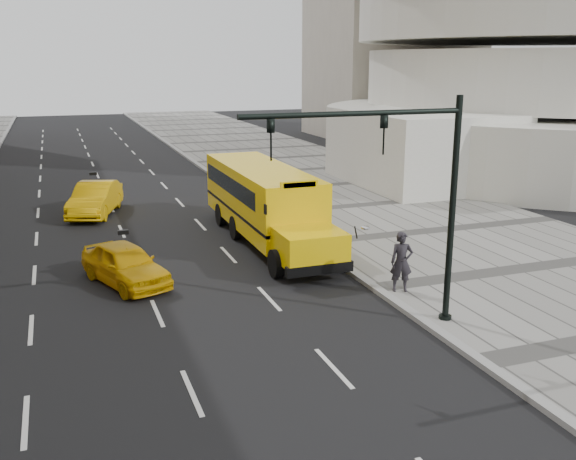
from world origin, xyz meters
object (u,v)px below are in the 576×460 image
object	(u,v)px
taxi_near	(125,264)
pedestrian	(402,262)
school_bus	(263,198)
taxi_far	(95,199)
traffic_signal	(408,186)

from	to	relation	value
taxi_near	pedestrian	xyz separation A→B (m)	(8.10, -4.10, 0.42)
pedestrian	school_bus	bearing A→B (deg)	124.57
taxi_near	pedestrian	world-z (taller)	pedestrian
school_bus	taxi_far	distance (m)	9.41
pedestrian	taxi_far	bearing A→B (deg)	139.60
school_bus	taxi_near	size ratio (longest dim) A/B	2.83
taxi_near	taxi_far	distance (m)	10.68
taxi_near	taxi_far	size ratio (longest dim) A/B	0.86
school_bus	traffic_signal	world-z (taller)	traffic_signal
taxi_far	pedestrian	world-z (taller)	pedestrian
traffic_signal	taxi_far	bearing A→B (deg)	112.19
taxi_near	pedestrian	bearing A→B (deg)	-47.52
school_bus	pedestrian	bearing A→B (deg)	-75.52
school_bus	pedestrian	distance (m)	8.17
taxi_near	traffic_signal	distance (m)	10.00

